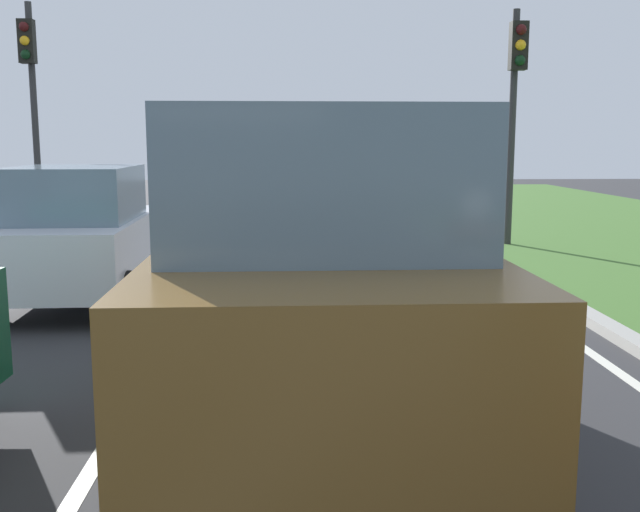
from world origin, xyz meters
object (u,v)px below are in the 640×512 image
car_suv_ahead (315,278)px  car_hatchback_far (80,235)px  traffic_light_overhead_left (31,83)px  traffic_light_near_right (515,88)px

car_suv_ahead → car_hatchback_far: size_ratio=1.21×
traffic_light_overhead_left → traffic_light_near_right: bearing=-11.0°
car_suv_ahead → traffic_light_overhead_left: 12.70m
traffic_light_near_right → traffic_light_overhead_left: (-9.86, 1.91, 0.21)m
car_suv_ahead → traffic_light_near_right: size_ratio=0.98×
car_suv_ahead → car_hatchback_far: (-2.93, 4.72, -0.28)m
traffic_light_near_right → traffic_light_overhead_left: size_ratio=0.92×
traffic_light_overhead_left → car_hatchback_far: bearing=-67.2°
car_suv_ahead → traffic_light_overhead_left: bearing=116.1°
car_suv_ahead → traffic_light_overhead_left: (-5.64, 11.17, 2.15)m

